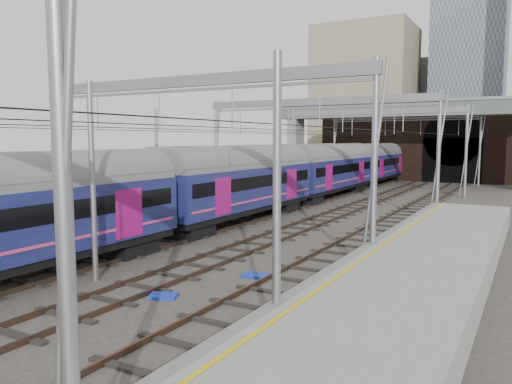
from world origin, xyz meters
The scene contains 12 objects.
ground centered at (0.00, 0.00, 0.00)m, with size 160.00×160.00×0.00m, color #38332D.
platform_right centered at (10.18, -1.50, 0.55)m, with size 4.32×47.00×1.12m.
tracks centered at (0.00, 15.00, 0.02)m, with size 14.40×80.00×0.22m.
overhead_line centered at (0.00, 21.49, 6.57)m, with size 16.80×80.00×8.00m.
retaining_wall centered at (1.40, 51.93, 4.33)m, with size 28.00×2.75×9.00m.
overbridge centered at (0.00, 46.00, 7.27)m, with size 28.00×3.00×9.25m.
city_skyline centered at (2.73, 70.48, 17.09)m, with size 37.50×27.50×60.00m.
train_main centered at (-2.00, 23.12, 2.39)m, with size 2.64×61.15×4.60m.
train_second centered at (-6.00, 34.29, 2.39)m, with size 2.64×45.90×4.60m.
signal_near_centre centered at (-1.94, 2.35, 3.23)m, with size 0.38×0.48×5.16m.
equip_cover_b centered at (3.30, 1.72, 0.05)m, with size 0.87×0.61×0.10m, color #1730B2.
equip_cover_c centered at (4.67, 5.26, 0.05)m, with size 0.91×0.64×0.11m, color #1730B2.
Camera 1 is at (13.40, -10.29, 5.00)m, focal length 35.00 mm.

